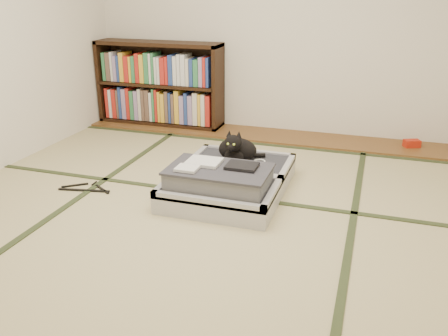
% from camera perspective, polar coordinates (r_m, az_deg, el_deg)
% --- Properties ---
extents(floor, '(4.50, 4.50, 0.00)m').
position_cam_1_polar(floor, '(3.30, -2.73, -6.06)').
color(floor, '#CCB588').
rests_on(floor, ground).
extents(wood_strip, '(4.00, 0.50, 0.02)m').
position_cam_1_polar(wood_strip, '(5.08, 5.25, 3.96)').
color(wood_strip, brown).
rests_on(wood_strip, ground).
extents(red_item, '(0.17, 0.14, 0.07)m').
position_cam_1_polar(red_item, '(5.00, 21.66, 2.77)').
color(red_item, '#B5210E').
rests_on(red_item, wood_strip).
extents(tatami_borders, '(4.00, 4.50, 0.01)m').
position_cam_1_polar(tatami_borders, '(3.71, -0.05, -2.69)').
color(tatami_borders, '#2D381E').
rests_on(tatami_borders, ground).
extents(bookcase, '(1.43, 0.33, 0.92)m').
position_cam_1_polar(bookcase, '(5.44, -7.74, 9.82)').
color(bookcase, black).
rests_on(bookcase, wood_strip).
extents(suitcase, '(0.82, 1.09, 0.32)m').
position_cam_1_polar(suitcase, '(3.61, 0.51, -1.51)').
color(suitcase, '#B5B4B9').
rests_on(suitcase, floor).
extents(cat, '(0.36, 0.37, 0.29)m').
position_cam_1_polar(cat, '(3.82, 1.55, 2.23)').
color(cat, black).
rests_on(cat, suitcase).
extents(cable_coil, '(0.11, 0.11, 0.03)m').
position_cam_1_polar(cable_coil, '(3.83, 4.25, 0.70)').
color(cable_coil, white).
rests_on(cable_coil, suitcase).
extents(hanger, '(0.43, 0.23, 0.01)m').
position_cam_1_polar(hanger, '(3.89, -16.23, -2.39)').
color(hanger, black).
rests_on(hanger, floor).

